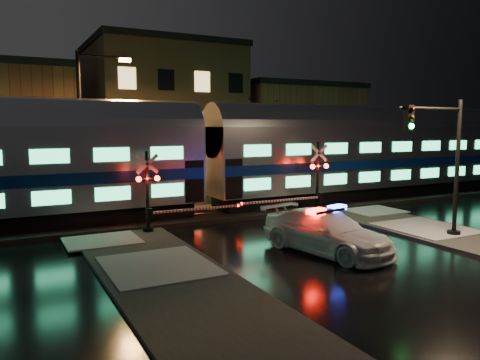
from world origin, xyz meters
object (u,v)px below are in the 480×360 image
object	(u,v)px
crossing_signal_right	(313,186)
traffic_light	(443,166)
streetlight	(86,121)
police_car	(326,232)
crossing_signal_left	(156,200)

from	to	relation	value
crossing_signal_right	traffic_light	bearing A→B (deg)	-75.99
streetlight	crossing_signal_right	bearing A→B (deg)	-32.33
police_car	traffic_light	distance (m)	6.10
traffic_light	streetlight	distance (m)	18.39
crossing_signal_right	traffic_light	xyz separation A→B (m)	(1.71, -6.84, 1.52)
crossing_signal_right	crossing_signal_left	world-z (taller)	crossing_signal_right
traffic_light	streetlight	bearing A→B (deg)	118.22
crossing_signal_right	streetlight	xyz separation A→B (m)	(-10.58, 6.70, 3.49)
crossing_signal_left	traffic_light	distance (m)	12.59
police_car	traffic_light	world-z (taller)	traffic_light
police_car	traffic_light	bearing A→B (deg)	-18.71
traffic_light	streetlight	size ratio (longest dim) A/B	0.67
crossing_signal_right	crossing_signal_left	size ratio (longest dim) A/B	1.07
crossing_signal_left	traffic_light	size ratio (longest dim) A/B	0.89
crossing_signal_right	police_car	bearing A→B (deg)	-122.00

